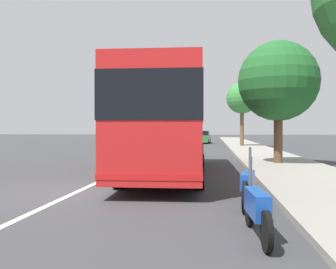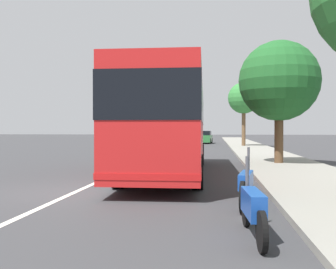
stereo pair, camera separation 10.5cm
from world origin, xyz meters
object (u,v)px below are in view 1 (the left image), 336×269
(car_side_street, at_px, (202,137))
(roadside_tree_far_block, at_px, (242,99))
(motorcycle_far_end, at_px, (257,208))
(roadside_tree_mid_block, at_px, (278,81))
(coach_bus, at_px, (170,120))
(car_far_distant, at_px, (173,136))
(motorcycle_angled, at_px, (248,184))

(car_side_street, xyz_separation_m, roadside_tree_far_block, (-9.06, -3.99, 3.89))
(motorcycle_far_end, bearing_deg, roadside_tree_mid_block, -14.79)
(motorcycle_far_end, height_order, car_side_street, car_side_street)
(coach_bus, bearing_deg, car_side_street, -2.29)
(coach_bus, distance_m, car_side_street, 31.70)
(car_far_distant, height_order, roadside_tree_far_block, roadside_tree_far_block)
(motorcycle_angled, xyz_separation_m, roadside_tree_mid_block, (9.78, -2.28, 3.45))
(coach_bus, relative_size, motorcycle_far_end, 5.70)
(roadside_tree_far_block, bearing_deg, motorcycle_angled, 175.93)
(coach_bus, distance_m, roadside_tree_far_block, 23.18)
(motorcycle_far_end, height_order, roadside_tree_far_block, roadside_tree_far_block)
(car_side_street, bearing_deg, roadside_tree_far_block, -152.87)
(motorcycle_far_end, distance_m, roadside_tree_far_block, 31.35)
(motorcycle_angled, xyz_separation_m, car_far_distant, (43.25, 6.09, 0.27))
(motorcycle_angled, bearing_deg, car_side_street, 12.57)
(motorcycle_angled, xyz_separation_m, roadside_tree_far_block, (28.49, -2.03, 4.14))
(motorcycle_angled, distance_m, car_far_distant, 43.68)
(roadside_tree_mid_block, height_order, roadside_tree_far_block, roadside_tree_far_block)
(motorcycle_far_end, xyz_separation_m, motorcycle_angled, (2.52, -0.09, 0.02))
(roadside_tree_far_block, bearing_deg, coach_bus, 168.91)
(roadside_tree_mid_block, bearing_deg, car_side_street, 8.68)
(motorcycle_far_end, bearing_deg, motorcycle_angled, -5.95)
(car_side_street, relative_size, roadside_tree_mid_block, 0.77)
(car_side_street, height_order, roadside_tree_far_block, roadside_tree_far_block)
(car_side_street, bearing_deg, roadside_tree_mid_block, -167.94)
(motorcycle_far_end, bearing_deg, car_side_street, -1.21)
(roadside_tree_mid_block, bearing_deg, car_far_distant, 14.03)
(car_far_distant, relative_size, roadside_tree_far_block, 0.72)
(motorcycle_far_end, height_order, car_far_distant, car_far_distant)
(car_side_street, distance_m, roadside_tree_far_block, 10.64)
(coach_bus, relative_size, car_far_distant, 2.62)
(roadside_tree_mid_block, bearing_deg, roadside_tree_far_block, 0.78)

